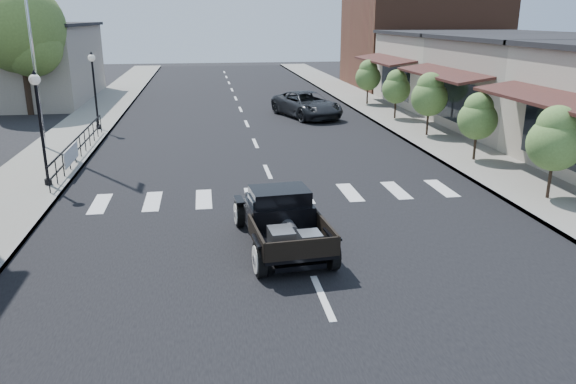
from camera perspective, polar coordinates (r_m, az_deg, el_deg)
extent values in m
plane|color=black|center=(14.55, 1.08, -5.22)|extent=(120.00, 120.00, 0.00)
cube|color=black|center=(28.87, -3.90, 6.20)|extent=(14.00, 80.00, 0.02)
cube|color=gray|center=(29.44, -20.70, 5.47)|extent=(3.00, 80.00, 0.15)
cube|color=gray|center=(30.72, 12.21, 6.65)|extent=(3.00, 80.00, 0.15)
cube|color=#A99D8E|center=(43.27, -26.20, 11.56)|extent=(10.00, 12.00, 5.00)
cube|color=gray|center=(31.58, 25.05, 9.72)|extent=(10.00, 9.00, 4.50)
cube|color=#B7AE9B|center=(39.38, 17.89, 11.71)|extent=(10.00, 9.00, 4.50)
cube|color=brown|center=(48.64, 13.33, 14.48)|extent=(11.00, 10.00, 7.00)
imported|color=black|center=(32.76, 1.92, 8.84)|extent=(3.93, 5.73, 1.46)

